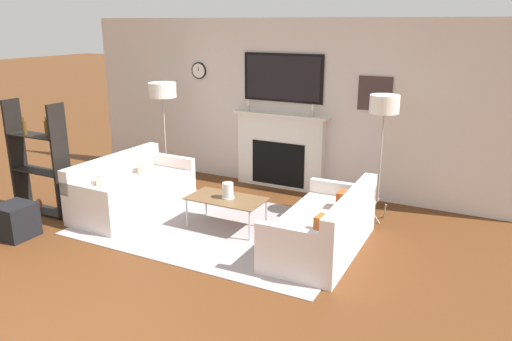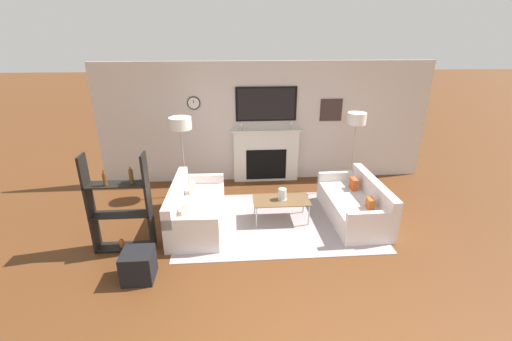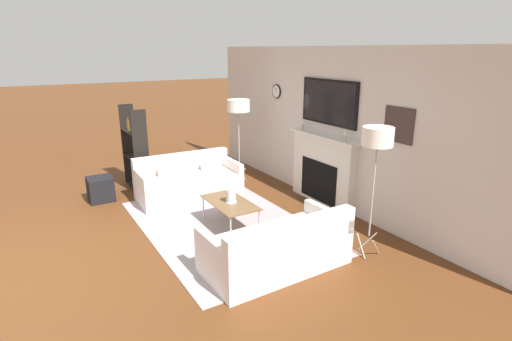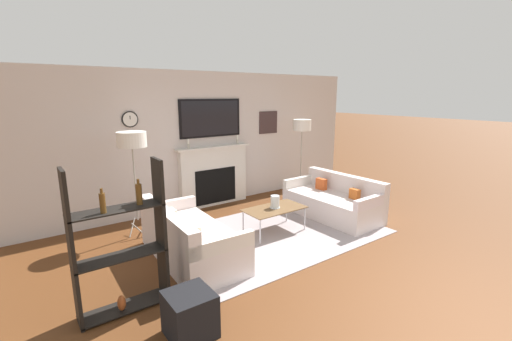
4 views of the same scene
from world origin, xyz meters
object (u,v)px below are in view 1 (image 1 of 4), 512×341
at_px(hurricane_candle, 228,191).
at_px(floor_lamp_right, 384,106).
at_px(couch_left, 132,191).
at_px(coffee_table, 226,200).
at_px(shelf_unit, 39,162).
at_px(floor_lamp_left, 162,91).
at_px(couch_right, 324,229).
at_px(ottoman, 16,221).

bearing_deg(hurricane_candle, floor_lamp_right, 35.10).
relative_size(couch_left, coffee_table, 1.81).
bearing_deg(hurricane_candle, coffee_table, -145.47).
xyz_separation_m(floor_lamp_right, shelf_unit, (-4.32, -1.91, -0.84)).
bearing_deg(floor_lamp_left, shelf_unit, -111.22).
height_order(couch_right, ottoman, couch_right).
bearing_deg(hurricane_candle, shelf_unit, -164.67).
relative_size(floor_lamp_right, ottoman, 3.97).
xyz_separation_m(hurricane_candle, floor_lamp_right, (1.68, 1.18, 1.07)).
height_order(couch_left, floor_lamp_right, floor_lamp_right).
height_order(hurricane_candle, ottoman, hurricane_candle).
height_order(couch_left, ottoman, couch_left).
distance_m(couch_left, floor_lamp_right, 3.73).
relative_size(coffee_table, shelf_unit, 0.64).
height_order(hurricane_candle, shelf_unit, shelf_unit).
height_order(floor_lamp_left, shelf_unit, floor_lamp_left).
distance_m(hurricane_candle, shelf_unit, 2.75).
bearing_deg(couch_right, hurricane_candle, 177.15).
relative_size(couch_right, ottoman, 4.13).
distance_m(couch_left, coffee_table, 1.57).
xyz_separation_m(coffee_table, floor_lamp_left, (-1.88, 1.20, 1.17)).
height_order(floor_lamp_right, ottoman, floor_lamp_right).
xyz_separation_m(coffee_table, floor_lamp_right, (1.70, 1.20, 1.19)).
distance_m(couch_left, ottoman, 1.58).
distance_m(couch_right, floor_lamp_right, 1.84).
height_order(floor_lamp_right, shelf_unit, floor_lamp_right).
bearing_deg(coffee_table, hurricane_candle, 34.53).
xyz_separation_m(couch_right, hurricane_candle, (-1.36, 0.07, 0.24)).
height_order(couch_left, hurricane_candle, couch_left).
height_order(coffee_table, floor_lamp_left, floor_lamp_left).
bearing_deg(couch_left, ottoman, -115.05).
bearing_deg(couch_right, floor_lamp_left, 159.06).
bearing_deg(floor_lamp_left, couch_right, -20.94).
xyz_separation_m(floor_lamp_left, ottoman, (-0.35, -2.68, -1.34)).
xyz_separation_m(coffee_table, shelf_unit, (-2.62, -0.71, 0.36)).
distance_m(floor_lamp_left, floor_lamp_right, 3.58).
xyz_separation_m(hurricane_candle, shelf_unit, (-2.64, -0.72, 0.24)).
bearing_deg(ottoman, couch_left, 64.95).
height_order(couch_right, shelf_unit, shelf_unit).
height_order(coffee_table, floor_lamp_right, floor_lamp_right).
relative_size(couch_right, floor_lamp_left, 1.06).
bearing_deg(shelf_unit, coffee_table, 15.16).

